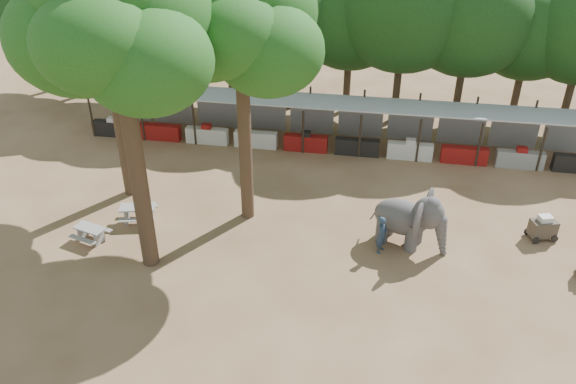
% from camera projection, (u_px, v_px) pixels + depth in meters
% --- Properties ---
extents(ground, '(100.00, 100.00, 0.00)m').
position_uv_depth(ground, '(291.00, 315.00, 19.75)').
color(ground, brown).
rests_on(ground, ground).
extents(vendor_stalls, '(28.00, 2.99, 2.80)m').
position_uv_depth(vendor_stalls, '(334.00, 126.00, 30.87)').
color(vendor_stalls, '#9EA2A6').
rests_on(vendor_stalls, ground).
extents(yard_tree_left, '(7.10, 6.90, 11.02)m').
position_uv_depth(yard_tree_left, '(102.00, 18.00, 23.01)').
color(yard_tree_left, '#332316').
rests_on(yard_tree_left, ground).
extents(yard_tree_center, '(7.10, 6.90, 12.04)m').
position_uv_depth(yard_tree_center, '(114.00, 27.00, 17.82)').
color(yard_tree_center, '#332316').
rests_on(yard_tree_center, ground).
extents(yard_tree_back, '(7.10, 6.90, 11.36)m').
position_uv_depth(yard_tree_back, '(238.00, 22.00, 21.10)').
color(yard_tree_back, '#332316').
rests_on(yard_tree_back, ground).
extents(backdrop_trees, '(46.46, 5.95, 8.33)m').
position_uv_depth(backdrop_trees, '(346.00, 23.00, 33.03)').
color(backdrop_trees, '#332316').
rests_on(backdrop_trees, ground).
extents(elephant, '(3.32, 2.51, 2.47)m').
position_uv_depth(elephant, '(410.00, 219.00, 22.78)').
color(elephant, '#3F3D3D').
rests_on(elephant, ground).
extents(handler, '(0.58, 0.69, 1.63)m').
position_uv_depth(handler, '(382.00, 235.00, 22.54)').
color(handler, '#26384C').
rests_on(handler, ground).
extents(picnic_table_near, '(1.60, 1.51, 0.66)m').
position_uv_depth(picnic_table_near, '(90.00, 232.00, 23.37)').
color(picnic_table_near, gray).
rests_on(picnic_table_near, ground).
extents(picnic_table_far, '(1.80, 1.69, 0.76)m').
position_uv_depth(picnic_table_far, '(138.00, 212.00, 24.60)').
color(picnic_table_far, gray).
rests_on(picnic_table_far, ground).
extents(cart_back, '(1.32, 1.07, 1.12)m').
position_uv_depth(cart_back, '(543.00, 227.00, 23.45)').
color(cart_back, '#372F26').
rests_on(cart_back, ground).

